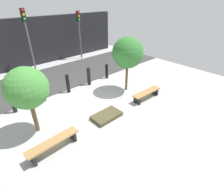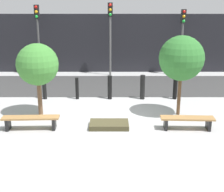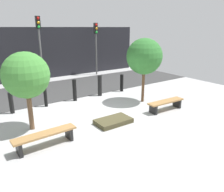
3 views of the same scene
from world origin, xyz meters
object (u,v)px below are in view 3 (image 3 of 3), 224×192
at_px(tree_behind_left_bench, 26,76).
at_px(traffic_light_mid_west, 39,38).
at_px(planter_bed, 113,121).
at_px(bollard_left, 45,96).
at_px(bollard_far_left, 11,103).
at_px(tree_behind_right_bench, 144,57).
at_px(traffic_light_mid_east, 96,40).
at_px(bollard_center, 75,90).
at_px(bench_left, 45,137).
at_px(bollard_right, 100,86).
at_px(bench_right, 166,103).
at_px(bollard_far_right, 122,83).

bearing_deg(tree_behind_left_bench, traffic_light_mid_west, 68.64).
relative_size(planter_bed, bollard_left, 1.40).
relative_size(bollard_far_left, bollard_left, 0.94).
bearing_deg(tree_behind_right_bench, planter_bed, -154.36).
distance_m(planter_bed, traffic_light_mid_east, 9.45).
bearing_deg(traffic_light_mid_west, traffic_light_mid_east, -0.01).
height_order(tree_behind_right_bench, bollard_center, tree_behind_right_bench).
distance_m(tree_behind_right_bench, traffic_light_mid_east, 6.99).
bearing_deg(planter_bed, tree_behind_left_bench, 154.36).
relative_size(bench_left, bollard_right, 1.77).
bearing_deg(bench_right, bollard_far_right, 88.20).
height_order(bollard_left, bollard_far_right, bollard_left).
bearing_deg(bollard_far_right, tree_behind_left_bench, -160.09).
distance_m(bench_left, bollard_left, 3.71).
relative_size(bench_left, planter_bed, 1.43).
bearing_deg(bench_right, traffic_light_mid_west, 110.21).
bearing_deg(bollard_far_left, bollard_far_right, 0.00).
bearing_deg(planter_bed, bollard_right, 66.14).
bearing_deg(tree_behind_left_bench, bollard_center, 37.21).
distance_m(bollard_left, bollard_center, 1.46).
bearing_deg(bollard_center, bollard_far_right, 0.00).
bearing_deg(bollard_center, bench_left, -127.26).
xyz_separation_m(bollard_far_left, bollard_center, (2.92, 0.00, 0.08)).
xyz_separation_m(tree_behind_right_bench, bollard_left, (-4.13, 2.02, -1.71)).
xyz_separation_m(bench_left, traffic_light_mid_east, (6.83, 8.30, 2.29)).
height_order(traffic_light_mid_west, traffic_light_mid_east, traffic_light_mid_west).
bearing_deg(traffic_light_mid_east, bollard_far_right, -104.48).
relative_size(bench_left, tree_behind_right_bench, 0.64).
bearing_deg(bench_right, bollard_left, 142.07).
xyz_separation_m(bench_right, bollard_left, (-4.13, 3.50, 0.17)).
height_order(tree_behind_left_bench, bollard_right, tree_behind_left_bench).
xyz_separation_m(bollard_left, bollard_far_right, (4.38, 0.00, -0.01)).
distance_m(tree_behind_right_bench, traffic_light_mid_west, 7.35).
bearing_deg(bollard_right, bollard_center, 180.00).
relative_size(planter_bed, tree_behind_right_bench, 0.45).
relative_size(tree_behind_right_bench, bollard_center, 2.85).
distance_m(planter_bed, tree_behind_right_bench, 3.63).
bearing_deg(traffic_light_mid_west, bollard_far_right, -58.62).
bearing_deg(traffic_light_mid_east, tree_behind_left_bench, -135.04).
relative_size(planter_bed, tree_behind_left_bench, 0.49).
height_order(bench_right, traffic_light_mid_west, traffic_light_mid_west).
bearing_deg(bollard_left, planter_bed, -66.14).
height_order(bench_left, bollard_center, bollard_center).
distance_m(tree_behind_left_bench, traffic_light_mid_east, 9.67).
bearing_deg(bench_left, bollard_right, 37.93).
distance_m(planter_bed, bollard_left, 3.63).
height_order(planter_bed, tree_behind_left_bench, tree_behind_left_bench).
xyz_separation_m(bollard_center, traffic_light_mid_west, (0.00, 4.79, 2.31)).
bearing_deg(tree_behind_right_bench, bollard_far_left, 160.09).
bearing_deg(bollard_left, bench_left, -108.97).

